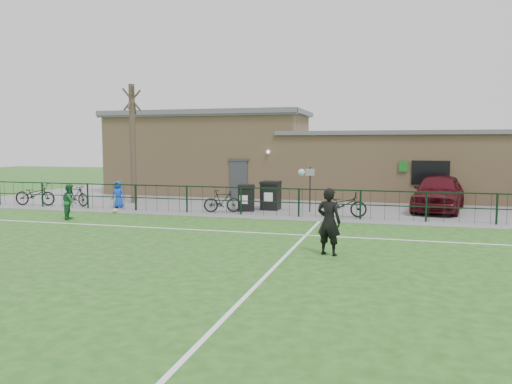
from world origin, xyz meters
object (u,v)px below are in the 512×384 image
(wheelie_bin_left, at_px, (246,199))
(ball_ground, at_px, (115,211))
(car_maroon, at_px, (439,192))
(bicycle_d, at_px, (222,201))
(outfield_player, at_px, (70,202))
(bicycle_b, at_px, (75,196))
(bicycle_a, at_px, (35,194))
(sign_post, at_px, (310,189))
(bare_tree, at_px, (133,144))
(spectator_child, at_px, (118,194))
(bicycle_e, at_px, (342,205))
(wheelie_bin_right, at_px, (271,196))

(wheelie_bin_left, xyz_separation_m, ball_ground, (-5.35, -2.23, -0.46))
(car_maroon, bearing_deg, ball_ground, -151.32)
(bicycle_d, bearing_deg, outfield_player, 102.90)
(bicycle_b, distance_m, ball_ground, 3.56)
(bicycle_a, distance_m, ball_ground, 5.36)
(bicycle_d, bearing_deg, bicycle_b, 68.18)
(ball_ground, bearing_deg, sign_post, 17.73)
(bare_tree, bearing_deg, bicycle_b, -138.76)
(spectator_child, relative_size, ball_ground, 6.03)
(bare_tree, xyz_separation_m, bicycle_d, (5.50, -2.06, -2.49))
(bare_tree, relative_size, ball_ground, 28.45)
(wheelie_bin_left, bearing_deg, ball_ground, -172.09)
(bare_tree, height_order, sign_post, bare_tree)
(bare_tree, distance_m, sign_post, 9.44)
(bicycle_b, height_order, bicycle_e, bicycle_e)
(sign_post, height_order, car_maroon, sign_post)
(bare_tree, height_order, wheelie_bin_left, bare_tree)
(bicycle_d, bearing_deg, bare_tree, 49.09)
(wheelie_bin_left, height_order, bicycle_b, wheelie_bin_left)
(sign_post, relative_size, bicycle_a, 0.98)
(wheelie_bin_right, xyz_separation_m, bicycle_e, (3.41, -1.53, -0.09))
(bicycle_a, bearing_deg, outfield_player, -135.54)
(wheelie_bin_right, relative_size, bicycle_e, 0.62)
(bicycle_e, xyz_separation_m, ball_ground, (-9.73, -1.38, -0.43))
(car_maroon, relative_size, bicycle_a, 2.40)
(wheelie_bin_right, height_order, bicycle_b, wheelie_bin_right)
(bicycle_e, bearing_deg, spectator_child, 82.17)
(bare_tree, xyz_separation_m, spectator_child, (0.28, -1.96, -2.34))
(bicycle_e, bearing_deg, wheelie_bin_left, 72.03)
(bicycle_a, bearing_deg, spectator_child, -95.48)
(sign_post, height_order, bicycle_b, sign_post)
(wheelie_bin_right, xyz_separation_m, bicycle_b, (-9.47, -1.28, -0.10))
(wheelie_bin_right, distance_m, bicycle_b, 9.55)
(wheelie_bin_right, height_order, bicycle_e, wheelie_bin_right)
(wheelie_bin_right, relative_size, bicycle_d, 0.74)
(car_maroon, bearing_deg, bicycle_d, -151.13)
(car_maroon, height_order, bicycle_b, car_maroon)
(bicycle_a, relative_size, outfield_player, 1.44)
(bare_tree, height_order, wheelie_bin_right, bare_tree)
(sign_post, distance_m, car_maroon, 5.83)
(bare_tree, distance_m, bicycle_e, 11.23)
(car_maroon, distance_m, bicycle_a, 19.15)
(bare_tree, xyz_separation_m, wheelie_bin_right, (7.34, -0.59, -2.37))
(wheelie_bin_right, xyz_separation_m, bicycle_d, (-1.84, -1.47, -0.12))
(wheelie_bin_right, distance_m, bicycle_a, 11.61)
(sign_post, bearing_deg, spectator_child, -173.09)
(bicycle_b, bearing_deg, bicycle_d, -79.40)
(sign_post, distance_m, bicycle_e, 2.05)
(wheelie_bin_left, bearing_deg, bicycle_b, 169.37)
(outfield_player, xyz_separation_m, ball_ground, (0.78, 2.02, -0.60))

